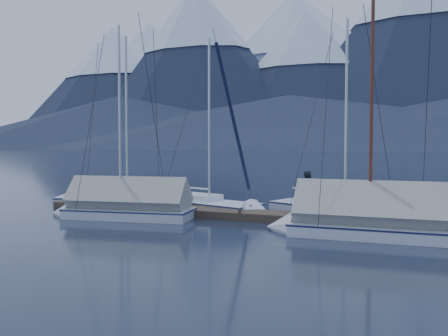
{
  "coord_description": "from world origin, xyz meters",
  "views": [
    {
      "loc": [
        8.05,
        -17.3,
        3.3
      ],
      "look_at": [
        0.0,
        2.0,
        2.2
      ],
      "focal_mm": 38.0,
      "sensor_mm": 36.0,
      "label": 1
    }
  ],
  "objects_px": {
    "sailboat_open_left": "(137,201)",
    "sailboat_covered_near": "(365,223)",
    "sailboat_open_mid": "(217,208)",
    "sailboat_open_right": "(355,213)",
    "person": "(309,192)",
    "sailboat_covered_far": "(118,208)"
  },
  "relations": [
    {
      "from": "sailboat_covered_near",
      "to": "sailboat_covered_far",
      "type": "xyz_separation_m",
      "value": [
        -10.52,
        0.06,
        -0.02
      ]
    },
    {
      "from": "person",
      "to": "sailboat_covered_far",
      "type": "bearing_deg",
      "value": 110.61
    },
    {
      "from": "sailboat_open_mid",
      "to": "person",
      "type": "relative_size",
      "value": 5.16
    },
    {
      "from": "sailboat_open_left",
      "to": "sailboat_open_mid",
      "type": "distance_m",
      "value": 5.11
    },
    {
      "from": "sailboat_covered_near",
      "to": "person",
      "type": "bearing_deg",
      "value": 136.49
    },
    {
      "from": "sailboat_covered_near",
      "to": "sailboat_covered_far",
      "type": "bearing_deg",
      "value": 179.68
    },
    {
      "from": "sailboat_open_left",
      "to": "person",
      "type": "relative_size",
      "value": 5.55
    },
    {
      "from": "sailboat_open_mid",
      "to": "sailboat_covered_near",
      "type": "relative_size",
      "value": 0.96
    },
    {
      "from": "sailboat_open_right",
      "to": "person",
      "type": "relative_size",
      "value": 5.45
    },
    {
      "from": "sailboat_covered_far",
      "to": "sailboat_open_right",
      "type": "bearing_deg",
      "value": 23.7
    },
    {
      "from": "person",
      "to": "sailboat_open_mid",
      "type": "bearing_deg",
      "value": 79.46
    },
    {
      "from": "sailboat_open_right",
      "to": "sailboat_covered_near",
      "type": "distance_m",
      "value": 4.39
    },
    {
      "from": "sailboat_open_left",
      "to": "sailboat_covered_near",
      "type": "distance_m",
      "value": 13.15
    },
    {
      "from": "sailboat_open_left",
      "to": "sailboat_covered_near",
      "type": "relative_size",
      "value": 1.04
    },
    {
      "from": "sailboat_open_left",
      "to": "sailboat_open_mid",
      "type": "height_order",
      "value": "sailboat_open_left"
    },
    {
      "from": "sailboat_open_right",
      "to": "sailboat_covered_far",
      "type": "height_order",
      "value": "sailboat_open_right"
    },
    {
      "from": "sailboat_open_mid",
      "to": "person",
      "type": "bearing_deg",
      "value": -14.47
    },
    {
      "from": "sailboat_open_right",
      "to": "person",
      "type": "distance_m",
      "value": 2.73
    },
    {
      "from": "sailboat_open_left",
      "to": "sailboat_covered_near",
      "type": "height_order",
      "value": "sailboat_open_left"
    },
    {
      "from": "person",
      "to": "sailboat_covered_near",
      "type": "bearing_deg",
      "value": -129.59
    },
    {
      "from": "sailboat_open_right",
      "to": "sailboat_covered_near",
      "type": "xyz_separation_m",
      "value": [
        0.87,
        -4.29,
        0.3
      ]
    },
    {
      "from": "sailboat_covered_far",
      "to": "person",
      "type": "bearing_deg",
      "value": 16.68
    }
  ]
}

